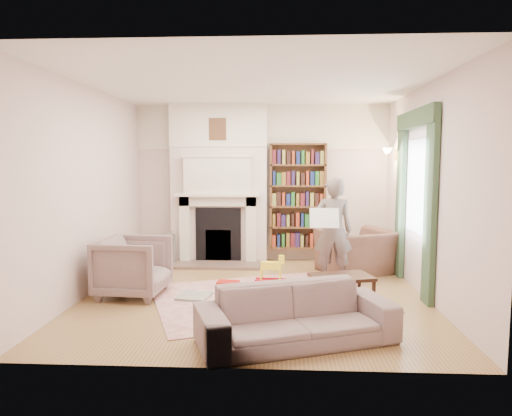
# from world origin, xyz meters

# --- Properties ---
(floor) EXTENTS (4.50, 4.50, 0.00)m
(floor) POSITION_xyz_m (0.00, 0.00, 0.00)
(floor) COLOR olive
(floor) RESTS_ON ground
(ceiling) EXTENTS (4.50, 4.50, 0.00)m
(ceiling) POSITION_xyz_m (0.00, 0.00, 2.80)
(ceiling) COLOR white
(ceiling) RESTS_ON wall_back
(wall_back) EXTENTS (4.50, 0.00, 4.50)m
(wall_back) POSITION_xyz_m (0.00, 2.25, 1.40)
(wall_back) COLOR silver
(wall_back) RESTS_ON floor
(wall_front) EXTENTS (4.50, 0.00, 4.50)m
(wall_front) POSITION_xyz_m (0.00, -2.25, 1.40)
(wall_front) COLOR silver
(wall_front) RESTS_ON floor
(wall_left) EXTENTS (0.00, 4.50, 4.50)m
(wall_left) POSITION_xyz_m (-2.25, 0.00, 1.40)
(wall_left) COLOR silver
(wall_left) RESTS_ON floor
(wall_right) EXTENTS (0.00, 4.50, 4.50)m
(wall_right) POSITION_xyz_m (2.25, 0.00, 1.40)
(wall_right) COLOR silver
(wall_right) RESTS_ON floor
(fireplace) EXTENTS (1.70, 0.58, 2.80)m
(fireplace) POSITION_xyz_m (-0.75, 2.05, 1.39)
(fireplace) COLOR silver
(fireplace) RESTS_ON floor
(bookcase) EXTENTS (1.00, 0.24, 1.85)m
(bookcase) POSITION_xyz_m (0.65, 2.12, 1.18)
(bookcase) COLOR brown
(bookcase) RESTS_ON floor
(window) EXTENTS (0.02, 0.90, 1.30)m
(window) POSITION_xyz_m (2.23, 0.40, 1.45)
(window) COLOR silver
(window) RESTS_ON wall_right
(curtain_left) EXTENTS (0.07, 0.32, 2.40)m
(curtain_left) POSITION_xyz_m (2.20, -0.30, 1.20)
(curtain_left) COLOR #304A30
(curtain_left) RESTS_ON floor
(curtain_right) EXTENTS (0.07, 0.32, 2.40)m
(curtain_right) POSITION_xyz_m (2.20, 1.10, 1.20)
(curtain_right) COLOR #304A30
(curtain_right) RESTS_ON floor
(pelmet) EXTENTS (0.09, 1.70, 0.24)m
(pelmet) POSITION_xyz_m (2.19, 0.40, 2.38)
(pelmet) COLOR #304A30
(pelmet) RESTS_ON wall_right
(wall_sconce) EXTENTS (0.20, 0.24, 0.24)m
(wall_sconce) POSITION_xyz_m (2.03, 1.50, 1.90)
(wall_sconce) COLOR gold
(wall_sconce) RESTS_ON wall_right
(rug) EXTENTS (3.38, 3.00, 0.01)m
(rug) POSITION_xyz_m (0.14, -0.19, 0.01)
(rug) COLOR beige
(rug) RESTS_ON floor
(armchair_reading) EXTENTS (1.37, 1.30, 0.70)m
(armchair_reading) POSITION_xyz_m (1.57, 1.25, 0.35)
(armchair_reading) COLOR #452D25
(armchair_reading) RESTS_ON floor
(armchair_left) EXTENTS (0.92, 0.90, 0.79)m
(armchair_left) POSITION_xyz_m (-1.62, -0.15, 0.39)
(armchair_left) COLOR gray
(armchair_left) RESTS_ON floor
(sofa) EXTENTS (2.08, 1.37, 0.57)m
(sofa) POSITION_xyz_m (0.50, -1.65, 0.28)
(sofa) COLOR gray
(sofa) RESTS_ON floor
(man_reading) EXTENTS (0.57, 0.38, 1.57)m
(man_reading) POSITION_xyz_m (1.12, 0.65, 0.78)
(man_reading) COLOR #61544D
(man_reading) RESTS_ON floor
(newspaper) EXTENTS (0.41, 0.12, 0.28)m
(newspaper) POSITION_xyz_m (0.97, 0.45, 0.99)
(newspaper) COLOR white
(newspaper) RESTS_ON man_reading
(coffee_table) EXTENTS (0.79, 0.62, 0.45)m
(coffee_table) POSITION_xyz_m (1.06, -0.71, 0.23)
(coffee_table) COLOR #362013
(coffee_table) RESTS_ON floor
(paraffin_heater) EXTENTS (0.32, 0.32, 0.55)m
(paraffin_heater) POSITION_xyz_m (-1.60, 1.70, 0.28)
(paraffin_heater) COLOR #A1A4A8
(paraffin_heater) RESTS_ON floor
(rocking_horse) EXTENTS (0.48, 0.22, 0.41)m
(rocking_horse) POSITION_xyz_m (0.20, 0.63, 0.21)
(rocking_horse) COLOR yellow
(rocking_horse) RESTS_ON rug
(board_game) EXTENTS (0.46, 0.46, 0.03)m
(board_game) POSITION_xyz_m (-0.79, -0.24, 0.03)
(board_game) COLOR #E6CA51
(board_game) RESTS_ON rug
(game_box_lid) EXTENTS (0.33, 0.24, 0.05)m
(game_box_lid) POSITION_xyz_m (-0.41, 0.40, 0.04)
(game_box_lid) COLOR #AF1C14
(game_box_lid) RESTS_ON rug
(comic_annuals) EXTENTS (0.79, 0.58, 0.02)m
(comic_annuals) POSITION_xyz_m (0.34, -0.44, 0.02)
(comic_annuals) COLOR red
(comic_annuals) RESTS_ON rug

